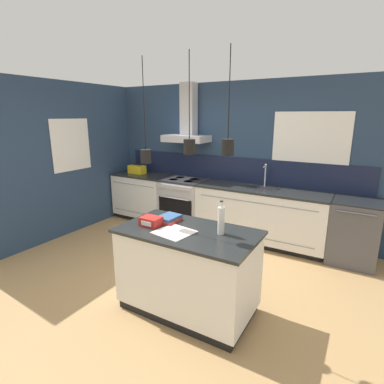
% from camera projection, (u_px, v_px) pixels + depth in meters
% --- Properties ---
extents(ground_plane, '(16.00, 16.00, 0.00)m').
position_uv_depth(ground_plane, '(169.00, 278.00, 3.88)').
color(ground_plane, tan).
rests_on(ground_plane, ground).
extents(wall_back, '(5.60, 2.58, 2.60)m').
position_uv_depth(wall_back, '(231.00, 156.00, 5.24)').
color(wall_back, navy).
rests_on(wall_back, ground_plane).
extents(wall_left, '(0.08, 3.80, 2.60)m').
position_uv_depth(wall_left, '(78.00, 158.00, 5.33)').
color(wall_left, navy).
rests_on(wall_left, ground_plane).
extents(counter_run_left, '(1.16, 0.64, 0.91)m').
position_uv_depth(counter_run_left, '(144.00, 196.00, 6.06)').
color(counter_run_left, black).
rests_on(counter_run_left, ground_plane).
extents(counter_run_sink, '(2.11, 0.64, 1.29)m').
position_uv_depth(counter_run_sink, '(260.00, 215.00, 4.88)').
color(counter_run_sink, black).
rests_on(counter_run_sink, ground_plane).
extents(oven_range, '(0.79, 0.66, 0.91)m').
position_uv_depth(oven_range, '(184.00, 203.00, 5.58)').
color(oven_range, '#B5B5BA').
rests_on(oven_range, ground_plane).
extents(dishwasher, '(0.62, 0.65, 0.91)m').
position_uv_depth(dishwasher, '(354.00, 232.00, 4.21)').
color(dishwasher, '#4C4C51').
rests_on(dishwasher, ground_plane).
extents(kitchen_island, '(1.42, 0.80, 0.91)m').
position_uv_depth(kitchen_island, '(188.00, 270.00, 3.16)').
color(kitchen_island, black).
rests_on(kitchen_island, ground_plane).
extents(bottle_on_island, '(0.07, 0.07, 0.34)m').
position_uv_depth(bottle_on_island, '(221.00, 220.00, 2.92)').
color(bottle_on_island, silver).
rests_on(bottle_on_island, kitchen_island).
extents(book_stack, '(0.22, 0.27, 0.06)m').
position_uv_depth(book_stack, '(169.00, 219.00, 3.29)').
color(book_stack, '#B2332D').
rests_on(book_stack, kitchen_island).
extents(red_supply_box, '(0.21, 0.17, 0.09)m').
position_uv_depth(red_supply_box, '(151.00, 221.00, 3.16)').
color(red_supply_box, red).
rests_on(red_supply_box, kitchen_island).
extents(paper_pile, '(0.40, 0.39, 0.01)m').
position_uv_depth(paper_pile, '(174.00, 232.00, 2.99)').
color(paper_pile, silver).
rests_on(paper_pile, kitchen_island).
extents(yellow_toolbox, '(0.34, 0.18, 0.19)m').
position_uv_depth(yellow_toolbox, '(137.00, 169.00, 6.00)').
color(yellow_toolbox, gold).
rests_on(yellow_toolbox, counter_run_left).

